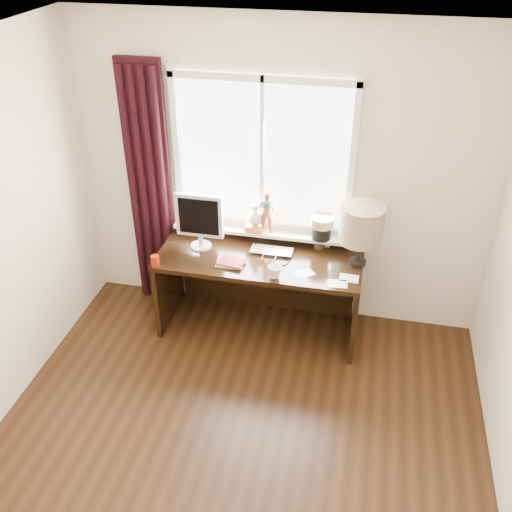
% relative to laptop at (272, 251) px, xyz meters
% --- Properties ---
extents(floor, '(3.50, 4.00, 0.00)m').
position_rel_laptop_xyz_m(floor, '(0.01, -1.72, -0.76)').
color(floor, '#361B0E').
rests_on(floor, ground).
extents(ceiling, '(3.50, 4.00, 0.00)m').
position_rel_laptop_xyz_m(ceiling, '(0.01, -1.72, 1.84)').
color(ceiling, white).
rests_on(ceiling, wall_back).
extents(wall_back, '(3.50, 0.00, 2.60)m').
position_rel_laptop_xyz_m(wall_back, '(0.01, 0.28, 0.54)').
color(wall_back, beige).
rests_on(wall_back, ground).
extents(laptop, '(0.36, 0.23, 0.03)m').
position_rel_laptop_xyz_m(laptop, '(0.00, 0.00, 0.00)').
color(laptop, silver).
rests_on(laptop, desk).
extents(mug, '(0.15, 0.14, 0.11)m').
position_rel_laptop_xyz_m(mug, '(0.09, -0.36, 0.04)').
color(mug, white).
rests_on(mug, desk).
extents(red_cup, '(0.07, 0.07, 0.09)m').
position_rel_laptop_xyz_m(red_cup, '(-0.89, -0.39, 0.03)').
color(red_cup, '#9C1704').
rests_on(red_cup, desk).
extents(window, '(1.52, 0.23, 1.40)m').
position_rel_laptop_xyz_m(window, '(-0.13, 0.23, 0.54)').
color(window, white).
rests_on(window, ground).
extents(curtain, '(0.38, 0.09, 2.25)m').
position_rel_laptop_xyz_m(curtain, '(-1.12, 0.19, 0.35)').
color(curtain, black).
rests_on(curtain, floor).
extents(desk, '(1.70, 0.70, 0.75)m').
position_rel_laptop_xyz_m(desk, '(-0.09, 0.01, -0.26)').
color(desk, black).
rests_on(desk, floor).
extents(monitor, '(0.40, 0.18, 0.49)m').
position_rel_laptop_xyz_m(monitor, '(-0.61, -0.03, 0.26)').
color(monitor, beige).
rests_on(monitor, desk).
extents(notebook_stack, '(0.24, 0.18, 0.03)m').
position_rel_laptop_xyz_m(notebook_stack, '(-0.30, -0.24, 0.00)').
color(notebook_stack, beige).
rests_on(notebook_stack, desk).
extents(brush_holder, '(0.09, 0.09, 0.25)m').
position_rel_laptop_xyz_m(brush_holder, '(0.38, 0.16, 0.05)').
color(brush_holder, black).
rests_on(brush_holder, desk).
extents(icon_frame, '(0.10, 0.03, 0.13)m').
position_rel_laptop_xyz_m(icon_frame, '(0.42, 0.18, 0.05)').
color(icon_frame, gold).
rests_on(icon_frame, desk).
extents(table_lamp, '(0.35, 0.35, 0.52)m').
position_rel_laptop_xyz_m(table_lamp, '(0.71, -0.02, 0.35)').
color(table_lamp, black).
rests_on(table_lamp, desk).
extents(loose_papers, '(0.52, 0.24, 0.00)m').
position_rel_laptop_xyz_m(loose_papers, '(0.52, -0.28, -0.01)').
color(loose_papers, white).
rests_on(loose_papers, desk).
extents(desk_cables, '(0.24, 0.35, 0.01)m').
position_rel_laptop_xyz_m(desk_cables, '(0.08, -0.04, -0.01)').
color(desk_cables, black).
rests_on(desk_cables, desk).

